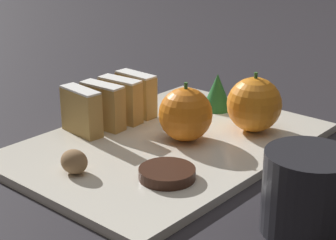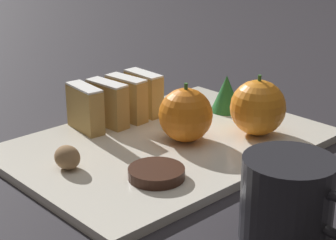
{
  "view_description": "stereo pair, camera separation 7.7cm",
  "coord_description": "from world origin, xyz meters",
  "px_view_note": "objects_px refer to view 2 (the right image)",
  "views": [
    {
      "loc": [
        0.48,
        -0.55,
        0.31
      ],
      "look_at": [
        0.0,
        0.0,
        0.04
      ],
      "focal_mm": 60.0,
      "sensor_mm": 36.0,
      "label": 1
    },
    {
      "loc": [
        0.53,
        -0.49,
        0.31
      ],
      "look_at": [
        0.0,
        0.0,
        0.04
      ],
      "focal_mm": 60.0,
      "sensor_mm": 36.0,
      "label": 2
    }
  ],
  "objects_px": {
    "walnut": "(67,157)",
    "chocolate_cookie": "(156,173)",
    "coffee_mug": "(288,200)",
    "orange_near": "(258,108)",
    "orange_far": "(186,115)"
  },
  "relations": [
    {
      "from": "walnut",
      "to": "coffee_mug",
      "type": "height_order",
      "value": "coffee_mug"
    },
    {
      "from": "coffee_mug",
      "to": "orange_far",
      "type": "bearing_deg",
      "value": 159.35
    },
    {
      "from": "orange_near",
      "to": "walnut",
      "type": "relative_size",
      "value": 2.39
    },
    {
      "from": "orange_far",
      "to": "chocolate_cookie",
      "type": "relative_size",
      "value": 1.21
    },
    {
      "from": "orange_far",
      "to": "chocolate_cookie",
      "type": "distance_m",
      "value": 0.13
    },
    {
      "from": "orange_near",
      "to": "coffee_mug",
      "type": "relative_size",
      "value": 0.71
    },
    {
      "from": "walnut",
      "to": "chocolate_cookie",
      "type": "relative_size",
      "value": 0.53
    },
    {
      "from": "walnut",
      "to": "chocolate_cookie",
      "type": "height_order",
      "value": "walnut"
    },
    {
      "from": "orange_near",
      "to": "chocolate_cookie",
      "type": "distance_m",
      "value": 0.2
    },
    {
      "from": "walnut",
      "to": "coffee_mug",
      "type": "xyz_separation_m",
      "value": [
        0.27,
        0.08,
        0.02
      ]
    },
    {
      "from": "orange_far",
      "to": "chocolate_cookie",
      "type": "bearing_deg",
      "value": -60.7
    },
    {
      "from": "walnut",
      "to": "chocolate_cookie",
      "type": "xyz_separation_m",
      "value": [
        0.1,
        0.06,
        -0.01
      ]
    },
    {
      "from": "chocolate_cookie",
      "to": "coffee_mug",
      "type": "bearing_deg",
      "value": 6.82
    },
    {
      "from": "orange_far",
      "to": "walnut",
      "type": "distance_m",
      "value": 0.18
    },
    {
      "from": "orange_near",
      "to": "coffee_mug",
      "type": "xyz_separation_m",
      "value": [
        0.18,
        -0.18,
        -0.01
      ]
    }
  ]
}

